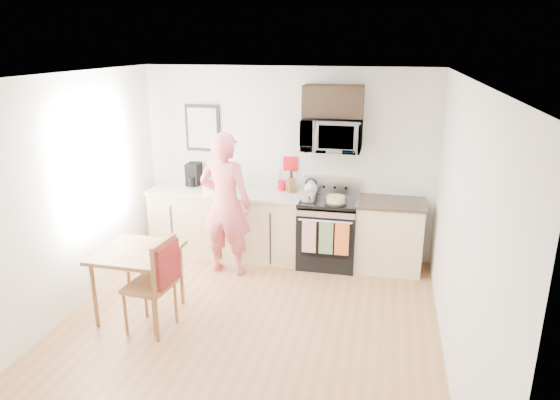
% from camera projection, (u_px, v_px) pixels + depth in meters
% --- Properties ---
extents(floor, '(4.60, 4.60, 0.00)m').
position_uv_depth(floor, '(242.00, 337.00, 5.13)').
color(floor, olive).
rests_on(floor, ground).
extents(back_wall, '(4.00, 0.04, 2.60)m').
position_uv_depth(back_wall, '(287.00, 163.00, 6.87)').
color(back_wall, silver).
rests_on(back_wall, floor).
extents(front_wall, '(4.00, 0.04, 2.60)m').
position_uv_depth(front_wall, '(111.00, 364.00, 2.59)').
color(front_wall, silver).
rests_on(front_wall, floor).
extents(left_wall, '(0.04, 4.60, 2.60)m').
position_uv_depth(left_wall, '(53.00, 204.00, 5.14)').
color(left_wall, silver).
rests_on(left_wall, floor).
extents(right_wall, '(0.04, 4.60, 2.60)m').
position_uv_depth(right_wall, '(460.00, 235.00, 4.33)').
color(right_wall, silver).
rests_on(right_wall, floor).
extents(ceiling, '(4.00, 4.60, 0.04)m').
position_uv_depth(ceiling, '(235.00, 78.00, 4.34)').
color(ceiling, silver).
rests_on(ceiling, back_wall).
extents(window, '(0.06, 1.40, 1.50)m').
position_uv_depth(window, '(96.00, 163.00, 5.80)').
color(window, silver).
rests_on(window, left_wall).
extents(cabinet_left, '(2.10, 0.60, 0.90)m').
position_uv_depth(cabinet_left, '(227.00, 224.00, 7.01)').
color(cabinet_left, beige).
rests_on(cabinet_left, floor).
extents(countertop_left, '(2.14, 0.64, 0.04)m').
position_uv_depth(countertop_left, '(226.00, 192.00, 6.87)').
color(countertop_left, silver).
rests_on(countertop_left, cabinet_left).
extents(cabinet_right, '(0.84, 0.60, 0.90)m').
position_uv_depth(cabinet_right, '(389.00, 237.00, 6.56)').
color(cabinet_right, beige).
rests_on(cabinet_right, floor).
extents(countertop_right, '(0.88, 0.64, 0.04)m').
position_uv_depth(countertop_right, '(391.00, 203.00, 6.42)').
color(countertop_right, black).
rests_on(countertop_right, cabinet_right).
extents(range, '(0.76, 0.70, 1.16)m').
position_uv_depth(range, '(328.00, 234.00, 6.70)').
color(range, black).
rests_on(range, floor).
extents(microwave, '(0.76, 0.51, 0.42)m').
position_uv_depth(microwave, '(332.00, 135.00, 6.40)').
color(microwave, silver).
rests_on(microwave, back_wall).
extents(upper_cabinet, '(0.76, 0.35, 0.40)m').
position_uv_depth(upper_cabinet, '(333.00, 101.00, 6.32)').
color(upper_cabinet, black).
rests_on(upper_cabinet, back_wall).
extents(wall_art, '(0.50, 0.04, 0.65)m').
position_uv_depth(wall_art, '(203.00, 128.00, 6.96)').
color(wall_art, black).
rests_on(wall_art, back_wall).
extents(wall_trivet, '(0.20, 0.02, 0.20)m').
position_uv_depth(wall_trivet, '(290.00, 164.00, 6.85)').
color(wall_trivet, red).
rests_on(wall_trivet, back_wall).
extents(person, '(0.71, 0.50, 1.86)m').
position_uv_depth(person, '(225.00, 204.00, 6.32)').
color(person, '#DF3D5B').
rests_on(person, floor).
extents(dining_table, '(0.82, 0.82, 0.77)m').
position_uv_depth(dining_table, '(137.00, 258.00, 5.36)').
color(dining_table, brown).
rests_on(dining_table, floor).
extents(chair, '(0.52, 0.48, 1.03)m').
position_uv_depth(chair, '(160.00, 274.00, 5.03)').
color(chair, brown).
rests_on(chair, floor).
extents(knife_block, '(0.13, 0.15, 0.20)m').
position_uv_depth(knife_block, '(291.00, 185.00, 6.77)').
color(knife_block, brown).
rests_on(knife_block, countertop_left).
extents(utensil_crock, '(0.11, 0.11, 0.33)m').
position_uv_depth(utensil_crock, '(282.00, 181.00, 6.85)').
color(utensil_crock, red).
rests_on(utensil_crock, countertop_left).
extents(fruit_bowl, '(0.27, 0.27, 0.10)m').
position_uv_depth(fruit_bowl, '(211.00, 186.00, 6.94)').
color(fruit_bowl, white).
rests_on(fruit_bowl, countertop_left).
extents(milk_carton, '(0.12, 0.12, 0.28)m').
position_uv_depth(milk_carton, '(227.00, 181.00, 6.81)').
color(milk_carton, tan).
rests_on(milk_carton, countertop_left).
extents(coffee_maker, '(0.18, 0.27, 0.32)m').
position_uv_depth(coffee_maker, '(194.00, 175.00, 7.09)').
color(coffee_maker, black).
rests_on(coffee_maker, countertop_left).
extents(bread_bag, '(0.37, 0.25, 0.12)m').
position_uv_depth(bread_bag, '(216.00, 190.00, 6.66)').
color(bread_bag, tan).
rests_on(bread_bag, countertop_left).
extents(cake, '(0.29, 0.29, 0.10)m').
position_uv_depth(cake, '(336.00, 200.00, 6.37)').
color(cake, black).
rests_on(cake, range).
extents(kettle, '(0.18, 0.18, 0.23)m').
position_uv_depth(kettle, '(311.00, 188.00, 6.71)').
color(kettle, white).
rests_on(kettle, range).
extents(pot, '(0.20, 0.33, 0.10)m').
position_uv_depth(pot, '(308.00, 198.00, 6.45)').
color(pot, silver).
rests_on(pot, range).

